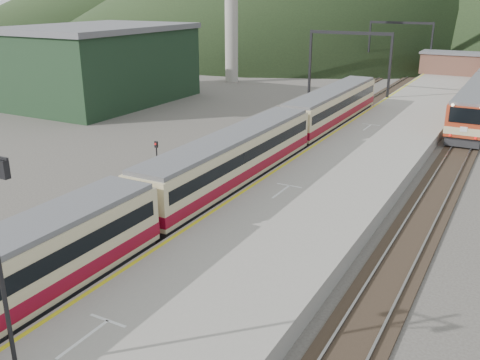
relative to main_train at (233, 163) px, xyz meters
The scene contains 11 objects.
track_main 17.00m from the main_train, 90.00° to the left, with size 2.60×200.00×0.23m.
track_far 17.72m from the main_train, 106.48° to the left, with size 2.60×200.00×0.23m.
track_second 20.52m from the main_train, 55.77° to the left, with size 2.60×200.00×0.23m.
platform 15.98m from the main_train, 69.40° to the left, with size 8.00×100.00×1.00m, color gray.
gantry_near 32.24m from the main_train, 95.11° to the left, with size 9.55×0.25×8.00m.
gantry_far 57.09m from the main_train, 92.87° to the left, with size 9.55×0.25×8.00m.
warehouse 33.87m from the main_train, 145.98° to the left, with size 14.50×20.50×8.60m.
station_shed 55.19m from the main_train, 84.18° to the left, with size 9.40×4.40×3.10m.
main_train is the anchor object (origin of this frame).
short_signal_b 6.98m from the main_train, 119.88° to the left, with size 0.26×0.23×2.27m.
short_signal_c 6.57m from the main_train, behind, with size 0.24×0.19×2.27m.
Camera 1 is at (15.61, -4.76, 11.90)m, focal length 40.00 mm.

